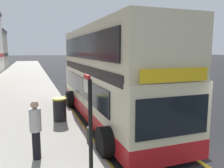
{
  "coord_description": "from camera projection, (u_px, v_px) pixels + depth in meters",
  "views": [
    {
      "loc": [
        -5.95,
        -4.01,
        3.35
      ],
      "look_at": [
        -2.65,
        5.22,
        1.89
      ],
      "focal_mm": 36.3,
      "sensor_mm": 36.0,
      "label": 1
    }
  ],
  "objects": [
    {
      "name": "ground_plane",
      "position": [
        71.0,
        72.0,
        36.01
      ],
      "size": [
        260.0,
        260.0,
        0.0
      ],
      "primitive_type": "plane",
      "color": "black"
    },
    {
      "name": "pavement_near",
      "position": [
        24.0,
        73.0,
        33.67
      ],
      "size": [
        6.0,
        76.0,
        0.14
      ],
      "primitive_type": "cube",
      "color": "#A39E93",
      "rests_on": "ground"
    },
    {
      "name": "double_decker_bus",
      "position": [
        109.0,
        77.0,
        10.84
      ],
      "size": [
        3.28,
        10.56,
        4.4
      ],
      "color": "beige",
      "rests_on": "ground"
    },
    {
      "name": "bus_bay_markings",
      "position": [
        108.0,
        120.0,
        10.92
      ],
      "size": [
        2.81,
        13.38,
        0.01
      ],
      "color": "yellow",
      "rests_on": "ground"
    },
    {
      "name": "bus_stop_sign",
      "position": [
        90.0,
        125.0,
        4.98
      ],
      "size": [
        0.09,
        0.51,
        2.68
      ],
      "color": "black",
      "rests_on": "pavement_near"
    },
    {
      "name": "parked_car_grey_behind",
      "position": [
        127.0,
        72.0,
        26.58
      ],
      "size": [
        2.09,
        4.2,
        1.62
      ],
      "rotation": [
        0.0,
        0.0,
        -0.03
      ],
      "color": "slate",
      "rests_on": "ground"
    },
    {
      "name": "pedestrian_waiting_near_sign",
      "position": [
        36.0,
        128.0,
        6.64
      ],
      "size": [
        0.34,
        0.34,
        1.77
      ],
      "color": "black",
      "rests_on": "pavement_near"
    },
    {
      "name": "litter_bin",
      "position": [
        60.0,
        109.0,
        10.4
      ],
      "size": [
        0.63,
        0.63,
        1.05
      ],
      "color": "black",
      "rests_on": "pavement_near"
    }
  ]
}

